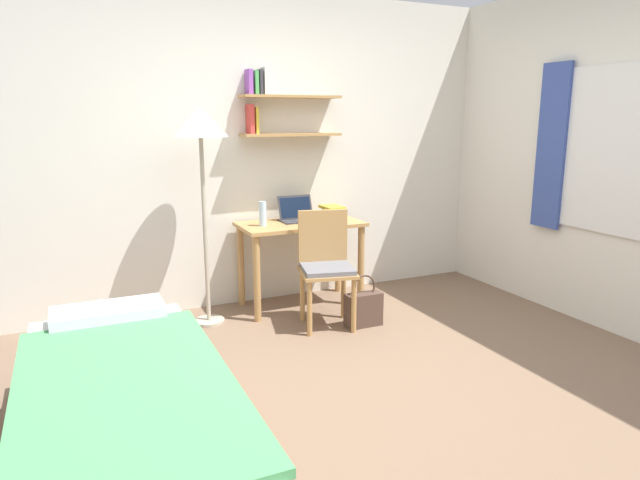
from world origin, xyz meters
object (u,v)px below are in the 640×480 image
bed (126,422)px  desk_chair (326,263)px  standing_lamp (201,133)px  book_stack (333,212)px  desk (301,239)px  handbag (363,308)px  laptop (297,214)px  water_bottle (263,214)px

bed → desk_chair: (1.61, 1.29, 0.25)m
bed → standing_lamp: bearing=65.3°
book_stack → bed: bearing=-136.6°
desk → standing_lamp: 1.21m
book_stack → handbag: (-0.07, -0.69, -0.64)m
desk → book_stack: 0.38m
laptop → handbag: 1.01m
standing_lamp → bed: bearing=-114.7°
desk → laptop: size_ratio=3.32×
desk_chair → laptop: size_ratio=2.87×
desk_chair → laptop: bearing=89.8°
laptop → book_stack: (0.31, -0.05, 0.00)m
desk_chair → standing_lamp: 1.35m
desk_chair → handbag: size_ratio=2.15×
handbag → desk_chair: bearing=146.2°
water_bottle → book_stack: (0.66, 0.06, -0.04)m
water_bottle → book_stack: bearing=5.0°
bed → desk: bearing=48.0°
laptop → book_stack: laptop is taller
bed → laptop: (1.61, 1.87, 0.54)m
desk → water_bottle: (-0.34, -0.02, 0.24)m
desk → standing_lamp: bearing=-174.0°
bed → handbag: (1.85, 1.13, -0.10)m
desk → laptop: (0.01, 0.09, 0.20)m
laptop → water_bottle: size_ratio=1.54×
desk_chair → book_stack: (0.32, 0.53, 0.30)m
desk → desk_chair: size_ratio=1.15×
desk → water_bottle: size_ratio=5.11×
standing_lamp → laptop: standing_lamp is taller
book_stack → desk_chair: bearing=-120.8°
bed → water_bottle: bearing=54.3°
desk_chair → desk: bearing=90.6°
laptop → desk: bearing=-94.7°
water_bottle → bed: bearing=-125.7°
bed → desk: (1.60, 1.78, 0.34)m
desk → desk_chair: (0.01, -0.49, -0.10)m
bed → desk_chair: desk_chair is taller
bed → laptop: 2.52m
bed → book_stack: 2.71m
desk_chair → book_stack: bearing=59.2°
water_bottle → standing_lamp: bearing=-171.7°
desk → handbag: (0.25, -0.65, -0.44)m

